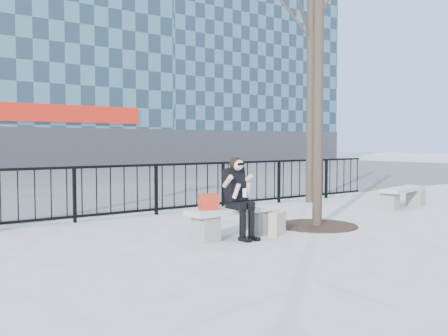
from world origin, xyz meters
TOP-DOWN VIEW (x-y plane):
  - ground at (0.00, 0.00)m, footprint 120.00×120.00m
  - street_surface at (0.00, 15.00)m, footprint 60.00×23.00m
  - railing at (0.00, 3.00)m, footprint 14.00×0.06m
  - building_right at (20.00, 27.00)m, footprint 16.20×10.20m
  - tree_grate at (1.90, -0.10)m, footprint 1.50×1.50m
  - bench_main at (0.00, 0.00)m, footprint 1.65×0.46m
  - bench_second at (5.57, 0.53)m, footprint 1.62×0.45m
  - seated_woman at (0.00, -0.16)m, footprint 0.50×0.64m
  - handbag at (-0.48, 0.02)m, footprint 0.34×0.22m
  - shopping_bag at (0.69, -0.32)m, footprint 0.44×0.32m

SIDE VIEW (x-z plane):
  - ground at x=0.00m, z-range 0.00..0.00m
  - street_surface at x=0.00m, z-range 0.00..0.01m
  - tree_grate at x=1.90m, z-range 0.00..0.02m
  - shopping_bag at x=0.69m, z-range 0.00..0.39m
  - bench_second at x=5.57m, z-range 0.06..0.54m
  - bench_main at x=0.00m, z-range 0.06..0.55m
  - railing at x=0.00m, z-range 0.00..1.11m
  - handbag at x=-0.48m, z-range 0.49..0.75m
  - seated_woman at x=0.00m, z-range 0.00..1.34m
  - building_right at x=20.00m, z-range 0.00..20.60m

